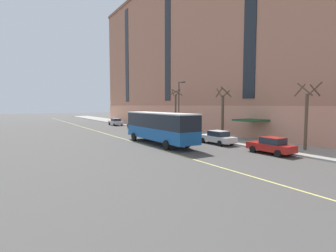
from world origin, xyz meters
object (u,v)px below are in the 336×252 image
Objects in this scene: city_bus at (159,126)px; parked_car_silver_3 at (116,122)px; street_lamp at (180,103)px; parked_car_red_0 at (136,125)px; parked_car_darkgray_4 at (152,127)px; street_tree_near_corner at (307,115)px; parked_car_white_6 at (217,137)px; street_tree_mid_block at (223,112)px; parked_car_black_5 at (181,132)px; street_tree_far_uptown at (176,109)px; parked_car_red_2 at (271,146)px.

city_bus is 29.92m from parked_car_silver_3.
street_lamp reaches higher than parked_car_silver_3.
parked_car_darkgray_4 is at bearing -90.55° from parked_car_red_0.
parked_car_silver_3 is at bearing 96.05° from street_tree_near_corner.
parked_car_red_0 is 22.35m from parked_car_white_6.
parked_car_silver_3 is at bearing 94.98° from street_lamp.
street_lamp is (1.77, -5.49, 4.08)m from parked_car_darkgray_4.
parked_car_silver_3 is at bearing 98.35° from street_tree_mid_block.
street_tree_far_uptown is (4.19, 7.69, 3.09)m from parked_car_black_5.
parked_car_red_2 is at bearing -100.25° from street_tree_far_uptown.
parked_car_silver_3 is (5.57, 29.37, -1.32)m from city_bus.
parked_car_darkgray_4 is 5.21m from street_tree_far_uptown.
parked_car_red_2 is 7.19m from parked_car_white_6.
parked_car_silver_3 is 1.03× the size of parked_car_black_5.
parked_car_white_6 is 6.06m from street_tree_mid_block.
street_tree_mid_block is (4.18, -3.85, 2.80)m from parked_car_black_5.
street_tree_far_uptown reaches higher than city_bus.
street_tree_near_corner is (4.14, -23.84, 2.76)m from parked_car_darkgray_4.
street_lamp is at bearing 42.94° from city_bus.
parked_car_red_2 is at bearing -60.92° from city_bus.
parked_car_white_6 is at bearing 117.06° from street_tree_near_corner.
parked_car_silver_3 is at bearing 103.71° from street_tree_far_uptown.
parked_car_silver_3 is 0.74× the size of street_tree_near_corner.
street_lamp is (1.73, 10.33, 4.08)m from parked_car_white_6.
parked_car_red_2 is 39.89m from parked_car_silver_3.
street_tree_near_corner reaches higher than parked_car_red_0.
street_tree_near_corner is at bearing -89.97° from street_tree_far_uptown.
street_lamp is at bearing 80.49° from parked_car_white_6.
street_tree_far_uptown is at bearing -60.90° from parked_car_red_0.
parked_car_darkgray_4 is at bearing 90.13° from parked_car_white_6.
parked_car_silver_3 is at bearing 90.25° from parked_car_black_5.
street_lamp is (1.84, 2.97, 4.08)m from parked_car_black_5.
parked_car_darkgray_4 is 0.73× the size of street_tree_near_corner.
parked_car_darkgray_4 is at bearing 65.27° from city_bus.
street_tree_far_uptown reaches higher than parked_car_red_2.
street_lamp reaches higher than parked_car_black_5.
parked_car_black_5 is (-0.14, -14.99, -0.00)m from parked_car_red_0.
parked_car_silver_3 is 0.68× the size of street_tree_far_uptown.
parked_car_red_0 and parked_car_red_2 have the same top height.
street_tree_mid_block is at bearing -77.89° from parked_car_red_0.
street_lamp is at bearing -81.93° from parked_car_red_0.
parked_car_red_0 is 6.53m from parked_car_darkgray_4.
street_lamp reaches higher than parked_car_darkgray_4.
parked_car_red_2 is at bearing 168.30° from street_tree_near_corner.
parked_car_red_0 is 1.02× the size of parked_car_white_6.
street_tree_far_uptown reaches higher than parked_car_darkgray_4.
parked_car_red_0 is 14.99m from parked_car_black_5.
street_tree_far_uptown is at bearing 61.40° from parked_car_black_5.
city_bus is at bearing -107.00° from parked_car_red_0.
parked_car_black_5 is (0.11, -25.34, -0.00)m from parked_car_silver_3.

